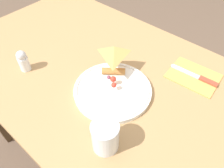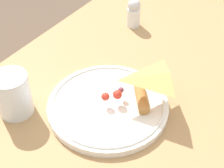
# 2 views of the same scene
# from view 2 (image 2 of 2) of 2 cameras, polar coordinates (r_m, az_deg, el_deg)

# --- Properties ---
(dining_table) EXTENTS (1.20, 0.75, 0.76)m
(dining_table) POSITION_cam_2_polar(r_m,az_deg,el_deg) (0.90, 7.18, -5.38)
(dining_table) COLOR #A87F51
(dining_table) RESTS_ON ground_plane
(plate_pizza) EXTENTS (0.26, 0.26, 0.05)m
(plate_pizza) POSITION_cam_2_polar(r_m,az_deg,el_deg) (0.75, -0.37, -3.39)
(plate_pizza) COLOR white
(plate_pizza) RESTS_ON dining_table
(milk_glass) EXTENTS (0.08, 0.08, 0.10)m
(milk_glass) POSITION_cam_2_polar(r_m,az_deg,el_deg) (0.75, -16.10, -1.73)
(milk_glass) COLOR white
(milk_glass) RESTS_ON dining_table
(salt_shaker) EXTENTS (0.04, 0.04, 0.08)m
(salt_shaker) POSITION_cam_2_polar(r_m,az_deg,el_deg) (1.00, 3.64, 11.73)
(salt_shaker) COLOR white
(salt_shaker) RESTS_ON dining_table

